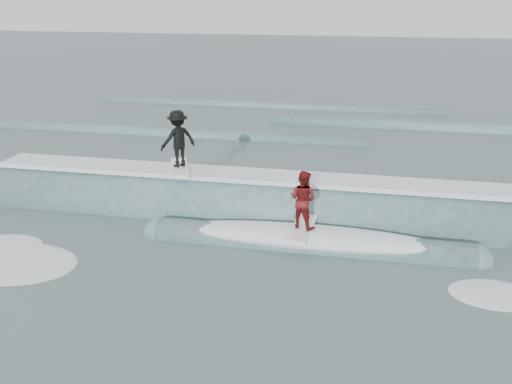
# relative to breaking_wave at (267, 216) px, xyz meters

# --- Properties ---
(ground) EXTENTS (160.00, 160.00, 0.00)m
(ground) POSITION_rel_breaking_wave_xyz_m (-0.19, -4.35, -0.04)
(ground) COLOR #3A5055
(ground) RESTS_ON ground
(breaking_wave) EXTENTS (21.38, 4.06, 2.56)m
(breaking_wave) POSITION_rel_breaking_wave_xyz_m (0.00, 0.00, 0.00)
(breaking_wave) COLOR #3B6463
(breaking_wave) RESTS_ON ground
(surfer_black) EXTENTS (1.33, 2.06, 1.94)m
(surfer_black) POSITION_rel_breaking_wave_xyz_m (-2.96, 0.23, 2.26)
(surfer_black) COLOR white
(surfer_black) RESTS_ON ground
(surfer_red) EXTENTS (0.99, 2.03, 1.76)m
(surfer_red) POSITION_rel_breaking_wave_xyz_m (1.39, -1.97, 1.28)
(surfer_red) COLOR white
(surfer_red) RESTS_ON ground
(whitewater) EXTENTS (15.01, 7.43, 0.10)m
(whitewater) POSITION_rel_breaking_wave_xyz_m (-0.80, -6.74, -0.04)
(whitewater) COLOR white
(whitewater) RESTS_ON ground
(far_swells) EXTENTS (38.72, 8.65, 0.80)m
(far_swells) POSITION_rel_breaking_wave_xyz_m (0.29, 13.30, -0.04)
(far_swells) COLOR #3B6463
(far_swells) RESTS_ON ground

